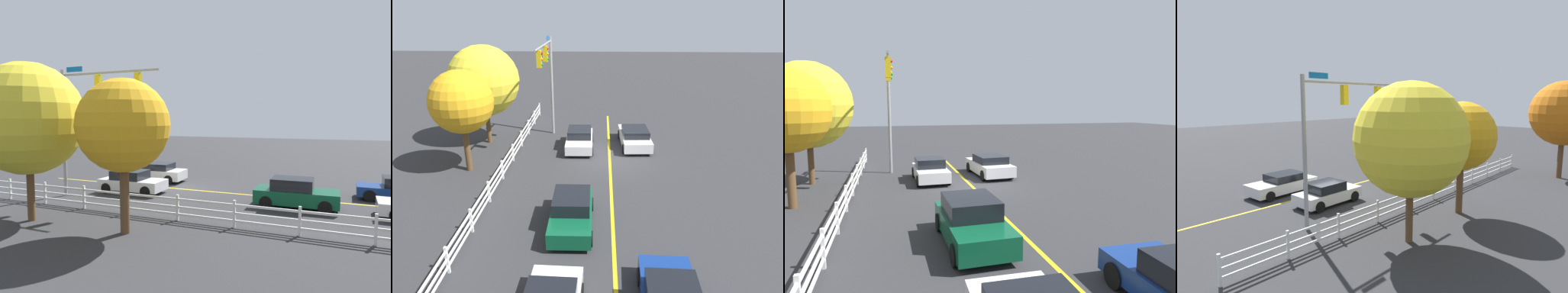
# 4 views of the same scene
# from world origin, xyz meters

# --- Properties ---
(ground_plane) EXTENTS (120.00, 120.00, 0.00)m
(ground_plane) POSITION_xyz_m (0.00, 0.00, 0.00)
(ground_plane) COLOR #2D2D30
(lane_center_stripe) EXTENTS (28.00, 0.16, 0.01)m
(lane_center_stripe) POSITION_xyz_m (-4.00, 0.00, 0.00)
(lane_center_stripe) COLOR gold
(lane_center_stripe) RESTS_ON ground_plane
(signal_assembly) EXTENTS (6.36, 0.38, 7.39)m
(signal_assembly) POSITION_xyz_m (3.37, 4.30, 5.15)
(signal_assembly) COLOR gray
(signal_assembly) RESTS_ON ground_plane
(car_0) EXTENTS (3.98, 1.96, 1.36)m
(car_0) POSITION_xyz_m (2.06, 2.07, 0.66)
(car_0) COLOR silver
(car_0) RESTS_ON ground_plane
(car_1) EXTENTS (4.11, 1.96, 1.49)m
(car_1) POSITION_xyz_m (-7.53, 1.85, 0.72)
(car_1) COLOR #0C4C2D
(car_1) RESTS_ON ground_plane
(car_3) EXTENTS (4.51, 2.20, 1.33)m
(car_3) POSITION_xyz_m (2.66, -1.80, 0.66)
(car_3) COLOR silver
(car_3) RESTS_ON ground_plane
(white_rail_fence) EXTENTS (26.10, 0.10, 1.15)m
(white_rail_fence) POSITION_xyz_m (-3.00, 6.18, 0.60)
(white_rail_fence) COLOR white
(white_rail_fence) RESTS_ON ground_plane
(tree_1) EXTENTS (3.63, 3.63, 6.05)m
(tree_1) POSITION_xyz_m (-1.84, 8.52, 4.22)
(tree_1) COLOR brown
(tree_1) RESTS_ON ground_plane
(tree_2) EXTENTS (4.86, 4.86, 6.93)m
(tree_2) POSITION_xyz_m (2.95, 8.70, 4.49)
(tree_2) COLOR brown
(tree_2) RESTS_ON ground_plane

